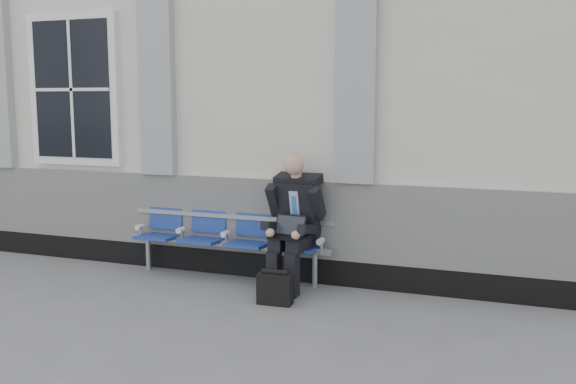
% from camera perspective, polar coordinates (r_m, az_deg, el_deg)
% --- Properties ---
extents(station_building, '(14.40, 4.40, 4.49)m').
position_cam_1_polar(station_building, '(10.69, -13.21, 8.53)').
color(station_building, silver).
rests_on(station_building, ground).
extents(bench, '(2.60, 0.47, 0.91)m').
position_cam_1_polar(bench, '(7.69, -5.36, -3.59)').
color(bench, '#9EA0A3').
rests_on(bench, ground).
extents(businessman, '(0.64, 0.87, 1.52)m').
position_cam_1_polar(businessman, '(7.18, 0.57, -2.30)').
color(businessman, black).
rests_on(businessman, ground).
extents(briefcase, '(0.37, 0.17, 0.37)m').
position_cam_1_polar(briefcase, '(6.75, -1.17, -8.55)').
color(briefcase, black).
rests_on(briefcase, ground).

